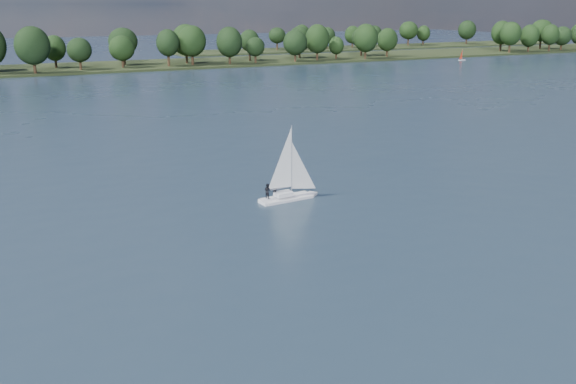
% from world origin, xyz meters
% --- Properties ---
extents(ground, '(700.00, 700.00, 0.00)m').
position_xyz_m(ground, '(0.00, 100.00, 0.00)').
color(ground, '#233342').
rests_on(ground, ground).
extents(far_shore, '(660.00, 40.00, 1.50)m').
position_xyz_m(far_shore, '(0.00, 212.00, 0.00)').
color(far_shore, black).
rests_on(far_shore, ground).
extents(far_shore_back, '(220.00, 30.00, 1.40)m').
position_xyz_m(far_shore_back, '(160.00, 260.00, 0.00)').
color(far_shore_back, black).
rests_on(far_shore_back, ground).
extents(sailboat, '(7.05, 2.56, 9.08)m').
position_xyz_m(sailboat, '(-2.84, 39.49, 2.54)').
color(sailboat, white).
rests_on(sailboat, ground).
extents(dinghy_orange, '(3.15, 1.55, 4.83)m').
position_xyz_m(dinghy_orange, '(145.57, 180.63, 1.14)').
color(dinghy_orange, white).
rests_on(dinghy_orange, ground).
extents(treeline, '(562.54, 74.25, 18.48)m').
position_xyz_m(treeline, '(-12.08, 207.75, 8.17)').
color(treeline, black).
rests_on(treeline, ground).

